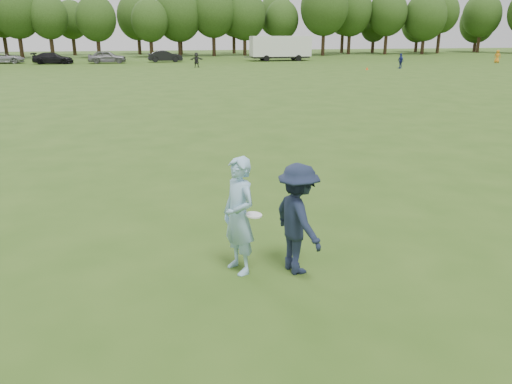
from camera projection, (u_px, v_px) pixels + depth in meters
ground at (300, 266)px, 8.75m from camera, size 200.00×200.00×0.00m
thrower at (239, 216)px, 8.27m from camera, size 0.73×0.86×2.00m
defender at (298, 219)px, 8.29m from camera, size 0.97×1.35×1.89m
player_far_b at (401, 61)px, 53.71m from camera, size 0.50×0.96×1.56m
player_far_c at (497, 56)px, 62.51m from camera, size 0.93×0.90×1.60m
player_far_d at (197, 60)px, 55.24m from camera, size 1.52×0.58×1.61m
car_c at (3, 58)px, 61.69m from camera, size 4.96×2.42×1.36m
car_d at (53, 58)px, 60.86m from camera, size 4.88×2.30×1.37m
car_e at (107, 57)px, 62.10m from camera, size 4.66×2.03×1.56m
car_f at (165, 56)px, 64.53m from camera, size 4.46×1.74×1.45m
field_cone at (367, 68)px, 51.92m from camera, size 0.28×0.28×0.30m
disc_in_play at (254, 215)px, 8.11m from camera, size 0.28×0.28×0.05m
cargo_trailer at (280, 47)px, 66.87m from camera, size 9.00×2.75×3.20m
treeline at (178, 15)px, 78.91m from camera, size 130.35×18.39×11.74m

